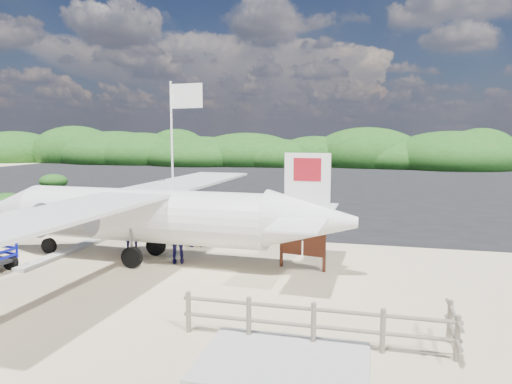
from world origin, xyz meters
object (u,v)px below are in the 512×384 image
crew_a (131,226)px  crew_c (178,239)px  flagpole (175,257)px  aircraft_large (400,189)px  signboard (302,269)px  crew_b (194,225)px

crew_a → crew_c: bearing=138.5°
flagpole → aircraft_large: flagpole is taller
crew_a → crew_c: size_ratio=1.06×
crew_a → aircraft_large: bearing=-130.2°
aircraft_large → crew_c: bearing=72.0°
signboard → aircraft_large: 25.88m
aircraft_large → crew_b: bearing=69.1°
crew_b → aircraft_large: size_ratio=0.10×
crew_c → aircraft_large: (9.46, 25.77, -0.93)m
signboard → crew_c: crew_c is taller
aircraft_large → flagpole: bearing=70.3°
flagpole → crew_b: bearing=85.2°
crew_a → crew_b: bearing=-167.4°
crew_a → aircraft_large: 27.23m
crew_c → flagpole: bearing=-78.5°
crew_b → aircraft_large: (9.84, 23.22, -0.91)m
flagpole → crew_a: flagpole is taller
signboard → aircraft_large: aircraft_large is taller
flagpole → aircraft_large: 26.88m
crew_b → signboard: bearing=140.5°
flagpole → crew_c: flagpole is taller
crew_a → crew_b: crew_a is taller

